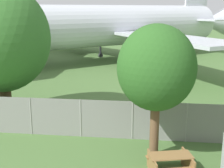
# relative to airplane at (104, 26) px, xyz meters

# --- Properties ---
(perimeter_fence) EXTENTS (56.07, 0.07, 1.92)m
(perimeter_fence) POSITION_rel_airplane_xyz_m (4.70, -22.30, -3.19)
(perimeter_fence) COLOR gray
(perimeter_fence) RESTS_ON ground
(airplane) EXTENTS (36.93, 32.29, 13.67)m
(airplane) POSITION_rel_airplane_xyz_m (0.00, 0.00, 0.00)
(airplane) COLOR silver
(airplane) RESTS_ON ground
(picnic_bench_near_cabin) EXTENTS (1.93, 1.76, 0.76)m
(picnic_bench_near_cabin) POSITION_rel_airplane_xyz_m (6.34, -25.35, -3.68)
(picnic_bench_near_cabin) COLOR olive
(picnic_bench_near_cabin) RESTS_ON ground
(tree_near_hangar) EXTENTS (3.21, 3.21, 5.65)m
(tree_near_hangar) POSITION_rel_airplane_xyz_m (5.72, -24.00, -0.29)
(tree_near_hangar) COLOR brown
(tree_near_hangar) RESTS_ON ground
(tree_left_of_cabin) EXTENTS (5.36, 5.36, 7.58)m
(tree_left_of_cabin) POSITION_rel_airplane_xyz_m (-2.62, -20.33, 0.46)
(tree_left_of_cabin) COLOR #4C3823
(tree_left_of_cabin) RESTS_ON ground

